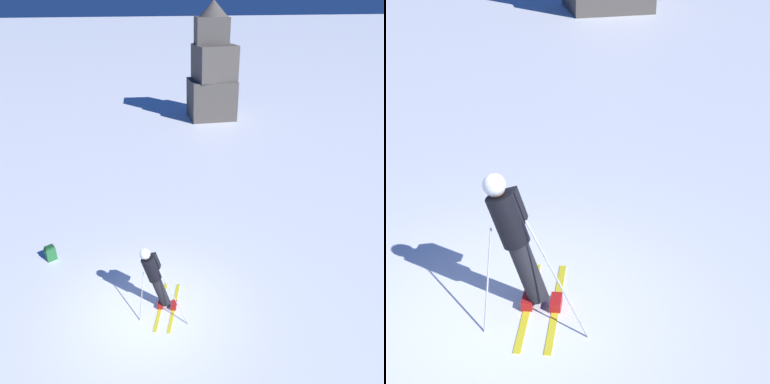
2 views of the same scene
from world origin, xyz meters
The scene contains 2 objects.
ground_plane centered at (0.00, 0.00, 0.00)m, with size 300.00×300.00×0.00m, color white.
skier centered at (0.23, 0.12, 1.05)m, with size 1.26×1.86×1.90m.
Camera 2 is at (-0.46, -6.50, 5.13)m, focal length 60.00 mm.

